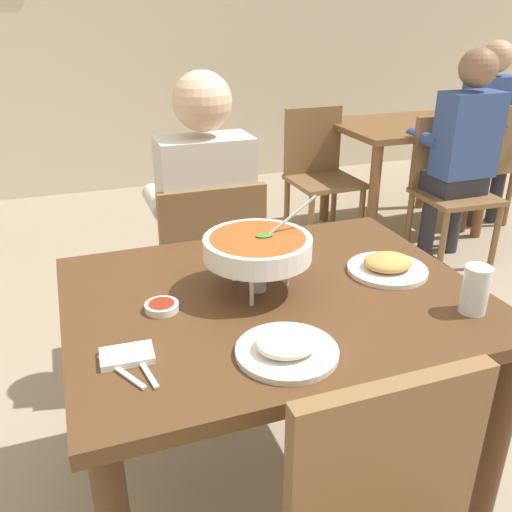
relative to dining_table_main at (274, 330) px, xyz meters
name	(u,v)px	position (x,y,z in m)	size (l,w,h in m)	color
ground_plane	(271,495)	(0.00, 0.00, -0.66)	(16.00, 16.00, 0.00)	gray
cafe_rear_partition	(106,9)	(0.00, 3.75, 0.84)	(10.00, 0.10, 3.00)	beige
dining_table_main	(274,330)	(0.00, 0.00, 0.00)	(1.14, 0.90, 0.78)	#51331C
chair_diner_main	(208,271)	(0.00, 0.73, -0.15)	(0.44, 0.44, 0.90)	brown
diner_main	(204,215)	(0.00, 0.77, 0.09)	(0.40, 0.45, 1.31)	#2D2D38
curry_bowl	(258,248)	(-0.04, 0.03, 0.25)	(0.33, 0.30, 0.26)	silver
rice_plate	(287,347)	(-0.08, -0.29, 0.14)	(0.24, 0.24, 0.06)	white
appetizer_plate	(388,266)	(0.37, 0.01, 0.14)	(0.24, 0.24, 0.06)	white
sauce_dish	(162,306)	(-0.31, 0.01, 0.13)	(0.09, 0.09, 0.02)	white
napkin_folded	(127,356)	(-0.43, -0.18, 0.13)	(0.12, 0.08, 0.02)	white
fork_utensil	(121,371)	(-0.45, -0.23, 0.13)	(0.01, 0.17, 0.01)	silver
spoon_utensil	(144,367)	(-0.40, -0.23, 0.13)	(0.01, 0.17, 0.01)	silver
drink_glass	(475,292)	(0.45, -0.27, 0.18)	(0.07, 0.07, 0.13)	silver
dining_table_far	(406,144)	(1.79, 2.00, -0.02)	(1.00, 0.80, 0.78)	brown
chair_bg_left	(449,181)	(1.78, 1.48, -0.15)	(0.46, 0.46, 0.90)	brown
chair_bg_middle	(486,158)	(2.40, 1.86, -0.15)	(0.44, 0.44, 0.90)	brown
chair_bg_right	(319,167)	(1.14, 2.05, -0.15)	(0.45, 0.45, 0.90)	brown
patron_bg_left	(461,146)	(1.79, 1.42, 0.09)	(0.40, 0.45, 1.31)	#2D2D38
patron_bg_middle	(490,123)	(2.46, 1.95, 0.09)	(0.40, 0.45, 1.31)	#2D2D38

